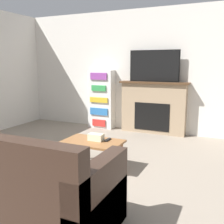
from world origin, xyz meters
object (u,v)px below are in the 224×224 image
object	(u,v)px
tv	(154,66)
couch	(8,187)
coffee_table	(93,145)
fireplace	(153,107)
bookshelf	(101,99)

from	to	relation	value
tv	couch	distance (m)	3.96
couch	coffee_table	distance (m)	1.46
tv	fireplace	bearing A→B (deg)	90.00
fireplace	tv	xyz separation A→B (m)	(-0.00, -0.02, 0.90)
coffee_table	bookshelf	size ratio (longest dim) A/B	0.62
fireplace	tv	distance (m)	0.90
tv	couch	bearing A→B (deg)	-96.04
fireplace	coffee_table	world-z (taller)	fireplace
couch	coffee_table	size ratio (longest dim) A/B	2.48
couch	coffee_table	world-z (taller)	couch
tv	couch	world-z (taller)	tv
tv	bookshelf	bearing A→B (deg)	-179.86
couch	fireplace	bearing A→B (deg)	84.00
fireplace	bookshelf	bearing A→B (deg)	-178.96
tv	coffee_table	xyz separation A→B (m)	(-0.24, -2.31, -1.12)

